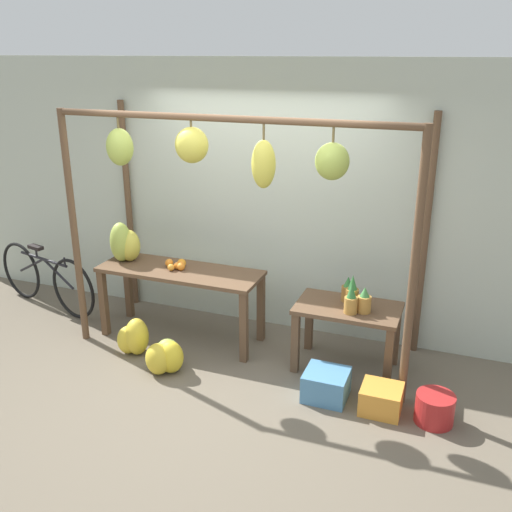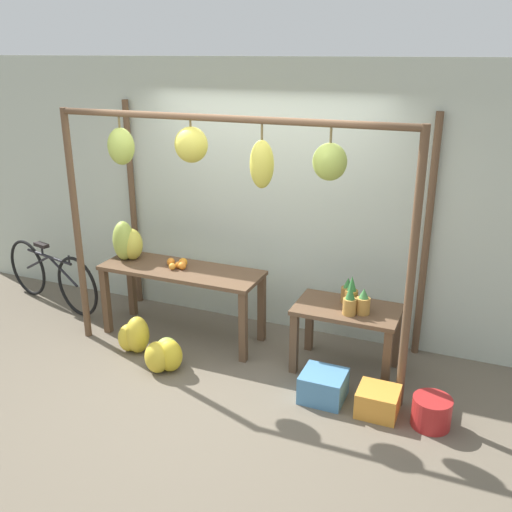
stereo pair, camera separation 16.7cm
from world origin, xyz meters
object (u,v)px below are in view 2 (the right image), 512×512
at_px(parked_bicycle, 51,275).
at_px(fruit_crate_purple, 378,401).
at_px(banana_pile_ground_right, 165,355).
at_px(banana_pile_on_table, 128,242).
at_px(blue_bucket, 431,412).
at_px(banana_pile_ground_left, 135,336).
at_px(orange_pile, 179,264).
at_px(pineapple_cluster, 353,298).
at_px(fruit_crate_white, 323,386).

bearing_deg(parked_bicycle, fruit_crate_purple, -9.83).
bearing_deg(banana_pile_ground_right, fruit_crate_purple, 2.22).
bearing_deg(banana_pile_on_table, blue_bucket, -11.12).
bearing_deg(banana_pile_ground_left, orange_pile, 63.60).
height_order(pineapple_cluster, fruit_crate_white, pineapple_cluster).
bearing_deg(blue_bucket, banana_pile_ground_left, 178.00).
bearing_deg(orange_pile, fruit_crate_purple, -15.29).
relative_size(blue_bucket, parked_bicycle, 0.19).
bearing_deg(parked_bicycle, fruit_crate_white, -10.67).
distance_m(orange_pile, fruit_crate_purple, 2.38).
bearing_deg(blue_bucket, banana_pile_ground_right, -178.19).
height_order(orange_pile, fruit_crate_purple, orange_pile).
xyz_separation_m(fruit_crate_white, parked_bicycle, (-3.51, 0.66, 0.24)).
xyz_separation_m(pineapple_cluster, fruit_crate_purple, (0.38, -0.56, -0.64)).
relative_size(banana_pile_on_table, fruit_crate_purple, 1.33).
height_order(fruit_crate_white, parked_bicycle, parked_bicycle).
bearing_deg(blue_bucket, banana_pile_on_table, 168.88).
xyz_separation_m(banana_pile_ground_left, blue_bucket, (2.88, -0.10, -0.05)).
bearing_deg(banana_pile_ground_left, banana_pile_on_table, 125.15).
distance_m(banana_pile_on_table, banana_pile_ground_right, 1.35).
bearing_deg(parked_bicycle, banana_pile_on_table, -2.56).
distance_m(banana_pile_ground_left, parked_bicycle, 1.66).
bearing_deg(pineapple_cluster, banana_pile_ground_left, -167.45).
bearing_deg(blue_bucket, fruit_crate_white, 178.09).
distance_m(banana_pile_ground_right, parked_bicycle, 2.15).
distance_m(fruit_crate_white, parked_bicycle, 3.58).
xyz_separation_m(orange_pile, banana_pile_ground_right, (0.20, -0.68, -0.65)).
relative_size(banana_pile_ground_right, fruit_crate_purple, 1.31).
xyz_separation_m(blue_bucket, fruit_crate_purple, (-0.43, 0.00, -0.01)).
bearing_deg(banana_pile_ground_left, pineapple_cluster, 12.55).
bearing_deg(pineapple_cluster, blue_bucket, -34.63).
bearing_deg(orange_pile, banana_pile_ground_left, -116.40).
height_order(banana_pile_ground_left, parked_bicycle, parked_bicycle).
bearing_deg(banana_pile_on_table, orange_pile, -3.45).
bearing_deg(banana_pile_ground_right, banana_pile_on_table, 139.24).
bearing_deg(fruit_crate_white, blue_bucket, -1.91).
xyz_separation_m(banana_pile_on_table, banana_pile_ground_right, (0.83, -0.72, -0.79)).
height_order(pineapple_cluster, blue_bucket, pineapple_cluster).
height_order(pineapple_cluster, banana_pile_ground_right, pineapple_cluster).
xyz_separation_m(banana_pile_ground_left, parked_bicycle, (-1.54, 0.59, 0.19)).
xyz_separation_m(orange_pile, pineapple_cluster, (1.82, -0.04, -0.05)).
bearing_deg(banana_pile_ground_left, blue_bucket, -2.00).
bearing_deg(parked_bicycle, banana_pile_ground_left, -21.01).
bearing_deg(fruit_crate_purple, orange_pile, 164.71).
relative_size(banana_pile_on_table, banana_pile_ground_right, 1.01).
relative_size(banana_pile_on_table, fruit_crate_white, 1.20).
relative_size(orange_pile, fruit_crate_purple, 0.73).
distance_m(orange_pile, banana_pile_ground_right, 0.96).
distance_m(orange_pile, fruit_crate_white, 1.94).
height_order(banana_pile_on_table, parked_bicycle, banana_pile_on_table).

